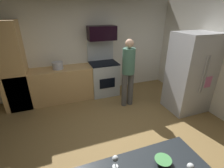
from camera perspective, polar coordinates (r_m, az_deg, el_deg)
The scene contains 12 objects.
ground_plane at distance 3.34m, azimuth 1.79°, elevation -18.93°, with size 5.20×4.80×0.02m, color olive.
wall_back at distance 4.78m, azimuth -8.55°, elevation 12.31°, with size 5.20×0.12×2.60m, color silver.
lower_cabinet_run at distance 4.61m, azimuth -17.94°, elevation -0.26°, with size 2.40×0.60×0.90m, color tan.
cabinet_column at distance 4.51m, azimuth -31.66°, elevation 4.90°, with size 0.60×0.60×2.10m, color tan.
oven_range at distance 4.75m, azimuth -2.94°, elevation 2.58°, with size 0.76×0.65×1.55m.
microwave at distance 4.52m, azimuth -3.61°, elevation 17.43°, with size 0.74×0.38×0.37m, color black.
refrigerator at distance 4.24m, azimuth 25.82°, elevation 3.35°, with size 0.90×0.76×1.86m.
person_cook at distance 3.97m, azimuth 5.74°, elevation 4.78°, with size 0.31×0.30×1.70m.
mixing_bowl_small at distance 1.84m, azimuth 17.42°, elevation -24.45°, with size 0.17×0.17×0.05m, color #509F56.
wine_glass_near at distance 1.69m, azimuth 1.18°, elevation -24.95°, with size 0.06×0.06×0.14m.
wine_glass_extra at distance 1.76m, azimuth 25.81°, elevation -24.85°, with size 0.06×0.06×0.15m.
stock_pot at distance 4.42m, azimuth -18.57°, elevation 6.17°, with size 0.27×0.27×0.18m, color #B5B8C7.
Camera 1 is at (-0.92, -2.25, 2.28)m, focal length 26.04 mm.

